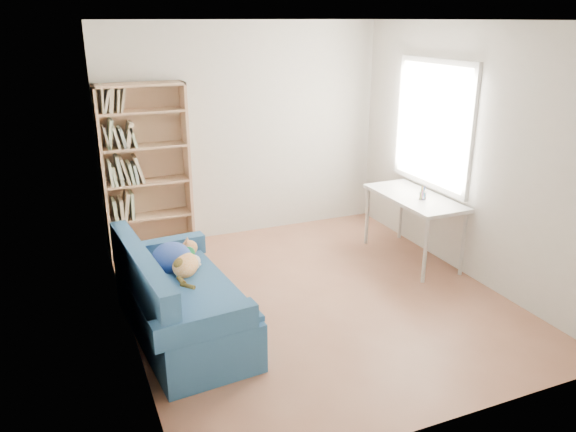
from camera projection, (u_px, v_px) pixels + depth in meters
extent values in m
plane|color=#905841|center=(313.00, 297.00, 5.57)|extent=(4.00, 4.00, 0.00)
cube|color=silver|center=(245.00, 132.00, 6.87)|extent=(3.50, 0.04, 2.60)
cube|color=silver|center=(458.00, 248.00, 3.40)|extent=(3.50, 0.04, 2.60)
cube|color=silver|center=(119.00, 192.00, 4.50)|extent=(0.04, 4.00, 2.60)
cube|color=silver|center=(469.00, 153.00, 5.78)|extent=(0.04, 4.00, 2.60)
cube|color=white|center=(318.00, 20.00, 4.70)|extent=(3.50, 4.00, 0.04)
cube|color=white|center=(434.00, 124.00, 6.23)|extent=(0.01, 1.20, 1.30)
cube|color=navy|center=(184.00, 313.00, 4.84)|extent=(0.94, 1.74, 0.42)
cube|color=navy|center=(142.00, 276.00, 4.59)|extent=(0.30, 1.69, 0.41)
cube|color=navy|center=(164.00, 249.00, 5.41)|extent=(0.80, 0.22, 0.19)
cube|color=navy|center=(205.00, 324.00, 4.08)|extent=(0.80, 0.22, 0.19)
cube|color=navy|center=(185.00, 289.00, 4.77)|extent=(0.91, 1.61, 0.05)
ellipsoid|color=#334EA4|center=(172.00, 257.00, 5.11)|extent=(0.36, 0.39, 0.27)
ellipsoid|color=#C76216|center=(185.00, 265.00, 4.98)|extent=(0.34, 0.47, 0.17)
ellipsoid|color=silver|center=(189.00, 261.00, 5.11)|extent=(0.18, 0.21, 0.11)
ellipsoid|color=#3C2C10|center=(183.00, 264.00, 4.91)|extent=(0.19, 0.24, 0.08)
sphere|color=#C76216|center=(180.00, 248.00, 5.23)|extent=(0.15, 0.15, 0.15)
cone|color=#C76216|center=(176.00, 240.00, 5.23)|extent=(0.07, 0.07, 0.07)
cone|color=#C76216|center=(178.00, 243.00, 5.17)|extent=(0.07, 0.08, 0.07)
cylinder|color=green|center=(181.00, 253.00, 5.17)|extent=(0.12, 0.07, 0.12)
cylinder|color=#3C2C10|center=(190.00, 280.00, 4.77)|extent=(0.05, 0.17, 0.06)
cube|color=tan|center=(103.00, 175.00, 6.20)|extent=(0.03, 0.30, 1.95)
cube|color=tan|center=(187.00, 167.00, 6.55)|extent=(0.03, 0.30, 1.95)
cube|color=tan|center=(139.00, 84.00, 6.05)|extent=(0.98, 0.30, 0.03)
cube|color=tan|center=(153.00, 249.00, 6.69)|extent=(0.98, 0.30, 0.03)
cube|color=tan|center=(144.00, 168.00, 6.50)|extent=(0.98, 0.02, 1.95)
cube|color=silver|center=(414.00, 198.00, 6.24)|extent=(0.58, 1.27, 0.04)
cylinder|color=silver|center=(401.00, 211.00, 6.96)|extent=(0.04, 0.04, 0.71)
cylinder|color=silver|center=(463.00, 244.00, 5.94)|extent=(0.04, 0.04, 0.71)
cylinder|color=silver|center=(367.00, 216.00, 6.78)|extent=(0.04, 0.04, 0.71)
cylinder|color=silver|center=(425.00, 251.00, 5.77)|extent=(0.04, 0.04, 0.71)
cylinder|color=white|center=(423.00, 195.00, 6.10)|extent=(0.08, 0.08, 0.09)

